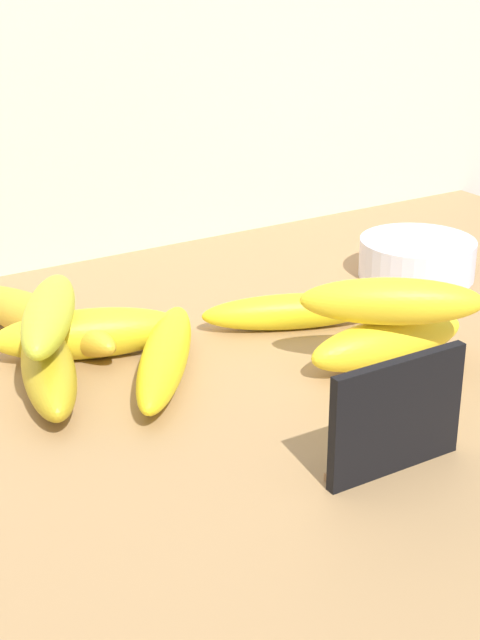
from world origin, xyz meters
TOP-DOWN VIEW (x-y plane):
  - counter_top at (0.00, 0.00)cm, footprint 110.00×76.00cm
  - chalkboard_sign at (-1.30, -14.05)cm, footprint 11.00×1.80cm
  - fruit_bowl at (26.15, 14.72)cm, footprint 12.23×12.23cm
  - banana_0 at (-7.86, 7.20)cm, footprint 14.46×18.27cm
  - banana_1 at (-13.98, 19.84)cm, footprint 9.79×20.50cm
  - banana_2 at (-11.57, 14.15)cm, footprint 17.08×9.47cm
  - banana_3 at (6.77, 10.15)cm, footprint 16.57×9.58cm
  - banana_4 at (9.42, -0.55)cm, footprint 15.62×4.69cm
  - banana_5 at (-17.15, 9.51)cm, footprint 8.79×17.15cm
  - banana_6 at (8.78, -1.43)cm, footprint 14.81×11.76cm
  - banana_7 at (-16.25, 10.86)cm, footprint 10.80×15.36cm

SIDE VIEW (x-z plane):
  - counter_top at x=0.00cm, z-range 0.00..3.00cm
  - banana_3 at x=6.77cm, z-range 3.00..6.34cm
  - banana_0 at x=-7.86cm, z-range 3.00..6.75cm
  - fruit_bowl at x=26.15cm, z-range 3.00..7.06cm
  - banana_1 at x=-13.98cm, z-range 3.00..7.08cm
  - banana_4 at x=9.42cm, z-range 3.00..7.19cm
  - banana_5 at x=-17.15cm, z-range 3.00..7.21cm
  - banana_2 at x=-11.57cm, z-range 3.00..7.35cm
  - chalkboard_sign at x=-1.30cm, z-range 2.66..11.06cm
  - banana_7 at x=-16.25cm, z-range 7.21..11.03cm
  - banana_6 at x=8.78cm, z-range 7.19..11.14cm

